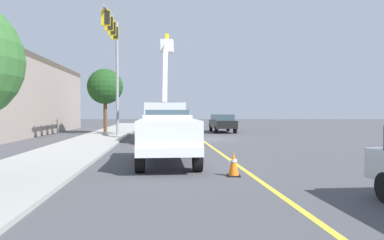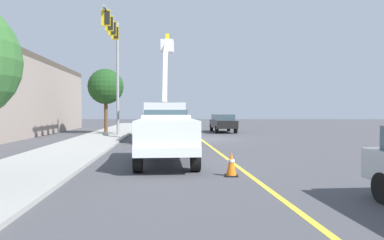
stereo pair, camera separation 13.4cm
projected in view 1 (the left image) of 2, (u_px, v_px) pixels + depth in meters
ground at (201, 139)px, 24.62m from camera, size 120.00×120.00×0.00m
sidewalk_far_side at (97, 139)px, 23.96m from camera, size 59.99×10.93×0.12m
lane_centre_stripe at (201, 139)px, 24.62m from camera, size 49.64×6.29×0.01m
utility_bucket_truck at (164, 116)px, 24.39m from camera, size 8.44×3.49×7.68m
service_pickup_truck at (168, 134)px, 13.17m from camera, size 5.82×2.77×2.06m
passing_minivan at (222, 122)px, 32.52m from camera, size 5.00×2.47×1.69m
traffic_cone_leading at (234, 164)px, 10.66m from camera, size 0.40×0.40×0.78m
traffic_cone_mid_front at (194, 140)px, 19.53m from camera, size 0.40×0.40×0.73m
traffic_cone_mid_rear at (190, 130)px, 28.80m from camera, size 0.40×0.40×0.89m
traffic_signal_mast at (114, 48)px, 25.13m from camera, size 6.36×1.08×8.99m
street_tree_right at (105, 87)px, 30.66m from camera, size 3.13×3.13×5.75m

